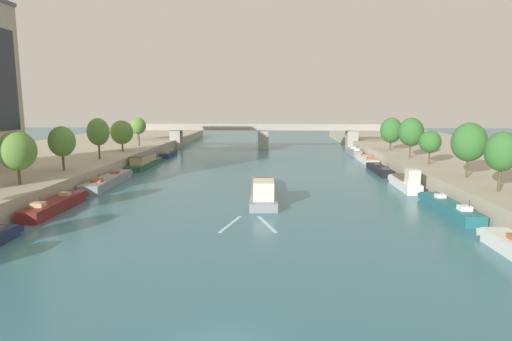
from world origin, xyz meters
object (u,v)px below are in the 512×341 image
moored_boat_right_upstream (449,207)px  tree_right_midway (391,130)px  tree_right_third (430,142)px  moored_boat_right_gap_after (380,169)px  moored_boat_left_second (56,205)px  tree_right_past_mid (469,142)px  tree_left_second (98,132)px  moored_boat_right_second (367,159)px  tree_left_past_mid (17,151)px  moored_boat_left_midway (108,181)px  tree_right_far (502,152)px  tree_left_end_of_row (62,142)px  tree_right_nearest (411,132)px  bridge_far (263,133)px  barge_midriver (263,190)px  moored_boat_left_gap_after (169,154)px  moored_boat_right_lone (405,182)px  moored_boat_left_far (145,161)px  tree_left_nearest (138,126)px  tree_left_by_lamp (122,132)px  moored_boat_right_midway (354,152)px

moored_boat_right_upstream → tree_right_midway: 43.72m
tree_right_third → tree_right_midway: 20.95m
moored_boat_right_gap_after → moored_boat_left_second: bearing=-146.4°
tree_right_past_mid → tree_left_second: bearing=163.4°
moored_boat_right_gap_after → tree_right_third: size_ratio=2.37×
moored_boat_left_second → tree_left_second: size_ratio=1.70×
moored_boat_right_second → tree_left_past_mid: 63.64m
moored_boat_right_gap_after → moored_boat_right_second: 13.77m
moored_boat_left_midway → moored_boat_right_gap_after: bearing=17.3°
moored_boat_right_upstream → tree_right_far: tree_right_far is taller
tree_left_end_of_row → tree_left_second: bearing=90.3°
moored_boat_left_midway → tree_right_past_mid: (49.67, -5.06, 6.33)m
tree_right_nearest → bridge_far: 45.80m
tree_right_midway → tree_right_nearest: bearing=-89.2°
tree_left_second → tree_right_far: size_ratio=1.08×
barge_midriver → tree_left_second: tree_left_second is taller
moored_boat_right_upstream → tree_left_second: bearing=152.3°
moored_boat_left_gap_after → tree_right_third: 56.18m
bridge_far → tree_left_second: bearing=-123.7°
moored_boat_right_lone → tree_right_far: 15.33m
tree_left_end_of_row → tree_right_nearest: 57.76m
moored_boat_left_second → tree_left_past_mid: 8.80m
moored_boat_right_upstream → moored_boat_right_second: bearing=89.7°
barge_midriver → moored_boat_right_gap_after: 28.88m
barge_midriver → moored_boat_left_far: (-23.19, 25.74, 0.19)m
tree_left_end_of_row → tree_right_midway: bearing=28.6°
moored_boat_right_gap_after → moored_boat_right_upstream: bearing=-88.9°
moored_boat_left_far → bridge_far: bearing=57.7°
tree_right_past_mid → moored_boat_right_lone: bearing=150.0°
tree_left_end_of_row → moored_boat_right_second: bearing=29.9°
moored_boat_left_midway → tree_right_midway: 56.96m
tree_left_past_mid → tree_left_second: 23.59m
tree_right_nearest → tree_left_nearest: bearing=160.7°
barge_midriver → tree_right_nearest: (26.03, 23.75, 6.05)m
moored_boat_left_far → tree_left_past_mid: (-5.80, -30.42, 5.31)m
moored_boat_left_gap_after → tree_right_third: bearing=-29.1°
moored_boat_left_far → tree_left_second: tree_left_second is taller
moored_boat_right_lone → tree_left_past_mid: tree_left_past_mid is taller
moored_boat_right_lone → tree_left_by_lamp: 56.21m
moored_boat_left_midway → barge_midriver: bearing=-17.8°
tree_right_third → moored_boat_left_gap_after: bearing=150.9°
tree_right_past_mid → tree_right_nearest: (-0.53, 21.40, -0.05)m
tree_left_past_mid → tree_right_far: (54.99, -1.98, 0.36)m
tree_left_past_mid → tree_right_midway: 68.22m
moored_boat_left_second → moored_boat_right_lone: bearing=18.1°
barge_midriver → tree_right_nearest: 35.75m
moored_boat_left_far → tree_left_second: (-5.80, -6.84, 6.03)m
moored_boat_right_midway → tree_left_by_lamp: tree_left_by_lamp is taller
barge_midriver → tree_left_nearest: size_ratio=2.94×
moored_boat_right_midway → tree_right_far: tree_right_far is taller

